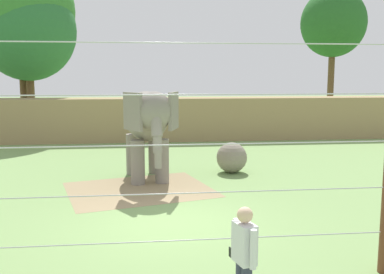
{
  "coord_description": "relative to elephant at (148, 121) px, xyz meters",
  "views": [
    {
      "loc": [
        -0.58,
        -9.92,
        3.44
      ],
      "look_at": [
        1.01,
        4.28,
        1.4
      ],
      "focal_mm": 41.12,
      "sensor_mm": 36.0,
      "label": 1
    }
  ],
  "objects": [
    {
      "name": "dirt_patch",
      "position": [
        -0.28,
        -1.13,
        -1.95
      ],
      "size": [
        4.91,
        4.38,
        0.01
      ],
      "primitive_type": "cube",
      "rotation": [
        0.0,
        0.0,
        0.27
      ],
      "color": "#937F5B",
      "rests_on": "ground"
    },
    {
      "name": "enrichment_ball",
      "position": [
        2.94,
        0.84,
        -1.42
      ],
      "size": [
        1.08,
        1.08,
        1.08
      ],
      "primitive_type": "sphere",
      "color": "gray",
      "rests_on": "ground"
    },
    {
      "name": "cable_fence",
      "position": [
        0.44,
        -7.22,
        0.1
      ],
      "size": [
        8.16,
        0.22,
        4.09
      ],
      "color": "brown",
      "rests_on": "ground"
    },
    {
      "name": "zookeeper",
      "position": [
        1.21,
        -8.49,
        -1.03
      ],
      "size": [
        0.32,
        0.57,
        1.67
      ],
      "color": "#33384C",
      "rests_on": "ground"
    },
    {
      "name": "tree_far_left",
      "position": [
        -6.99,
        12.4,
        5.05
      ],
      "size": [
        6.12,
        6.12,
        10.24
      ],
      "color": "brown",
      "rests_on": "ground"
    },
    {
      "name": "ground_plane",
      "position": [
        0.44,
        -4.18,
        -1.96
      ],
      "size": [
        120.0,
        120.0,
        0.0
      ],
      "primitive_type": "plane",
      "color": "#759956"
    },
    {
      "name": "tree_left_of_centre",
      "position": [
        13.08,
        15.86,
        4.97
      ],
      "size": [
        4.47,
        4.47,
        9.32
      ],
      "color": "brown",
      "rests_on": "ground"
    },
    {
      "name": "tree_behind_wall",
      "position": [
        -6.52,
        12.0,
        3.92
      ],
      "size": [
        5.38,
        5.38,
        8.71
      ],
      "color": "brown",
      "rests_on": "ground"
    },
    {
      "name": "elephant",
      "position": [
        0.0,
        0.0,
        0.0
      ],
      "size": [
        1.86,
        3.97,
        2.95
      ],
      "color": "gray",
      "rests_on": "ground"
    },
    {
      "name": "embankment_wall",
      "position": [
        0.44,
        8.94,
        -0.85
      ],
      "size": [
        36.0,
        1.8,
        2.22
      ],
      "primitive_type": "cube",
      "color": "#997F56",
      "rests_on": "ground"
    }
  ]
}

